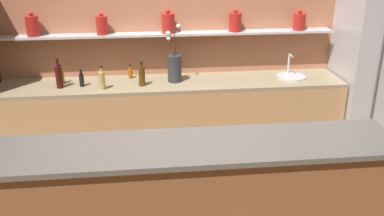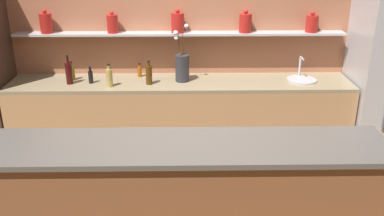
# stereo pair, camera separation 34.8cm
# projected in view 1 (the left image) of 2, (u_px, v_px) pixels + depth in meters

# --- Properties ---
(back_wall_unit) EXTENTS (5.20, 0.28, 2.60)m
(back_wall_unit) POSITION_uv_depth(u_px,v_px,m) (176.00, 40.00, 4.92)
(back_wall_unit) COLOR #A86647
(back_wall_unit) RESTS_ON ground_plane
(back_counter_unit) EXTENTS (3.78, 0.62, 0.92)m
(back_counter_unit) POSITION_uv_depth(u_px,v_px,m) (173.00, 120.00, 4.90)
(back_counter_unit) COLOR tan
(back_counter_unit) RESTS_ON ground_plane
(island_counter) EXTENTS (2.96, 0.61, 1.02)m
(island_counter) POSITION_uv_depth(u_px,v_px,m) (199.00, 204.00, 3.27)
(island_counter) COLOR brown
(island_counter) RESTS_ON ground_plane
(refrigerator) EXTENTS (0.76, 0.73, 1.89)m
(refrigerator) POSITION_uv_depth(u_px,v_px,m) (371.00, 74.00, 4.92)
(refrigerator) COLOR #B7B7BC
(refrigerator) RESTS_ON ground_plane
(flower_vase) EXTENTS (0.17, 0.15, 0.64)m
(flower_vase) POSITION_uv_depth(u_px,v_px,m) (174.00, 67.00, 4.67)
(flower_vase) COLOR #2D2D33
(flower_vase) RESTS_ON back_counter_unit
(sink_fixture) EXTENTS (0.33, 0.33, 0.25)m
(sink_fixture) POSITION_uv_depth(u_px,v_px,m) (291.00, 76.00, 4.86)
(sink_fixture) COLOR #B7B7BC
(sink_fixture) RESTS_ON back_counter_unit
(bottle_spirit_0) EXTENTS (0.07, 0.07, 0.27)m
(bottle_spirit_0) POSITION_uv_depth(u_px,v_px,m) (142.00, 76.00, 4.56)
(bottle_spirit_0) COLOR #4C2D0C
(bottle_spirit_0) RESTS_ON back_counter_unit
(bottle_sauce_1) EXTENTS (0.05, 0.05, 0.16)m
(bottle_sauce_1) POSITION_uv_depth(u_px,v_px,m) (130.00, 73.00, 4.82)
(bottle_sauce_1) COLOR #9E4C0A
(bottle_sauce_1) RESTS_ON back_counter_unit
(bottle_oil_2) EXTENTS (0.06, 0.06, 0.22)m
(bottle_oil_2) POSITION_uv_depth(u_px,v_px,m) (61.00, 76.00, 4.63)
(bottle_oil_2) COLOR brown
(bottle_oil_2) RESTS_ON back_counter_unit
(bottle_wine_3) EXTENTS (0.07, 0.07, 0.32)m
(bottle_wine_3) POSITION_uv_depth(u_px,v_px,m) (59.00, 77.00, 4.49)
(bottle_wine_3) COLOR #380C0C
(bottle_wine_3) RESTS_ON back_counter_unit
(bottle_spirit_4) EXTENTS (0.07, 0.07, 0.25)m
(bottle_spirit_4) POSITION_uv_depth(u_px,v_px,m) (102.00, 80.00, 4.46)
(bottle_spirit_4) COLOR tan
(bottle_spirit_4) RESTS_ON back_counter_unit
(bottle_sauce_5) EXTENTS (0.05, 0.05, 0.18)m
(bottle_sauce_5) POSITION_uv_depth(u_px,v_px,m) (82.00, 79.00, 4.56)
(bottle_sauce_5) COLOR black
(bottle_sauce_5) RESTS_ON back_counter_unit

